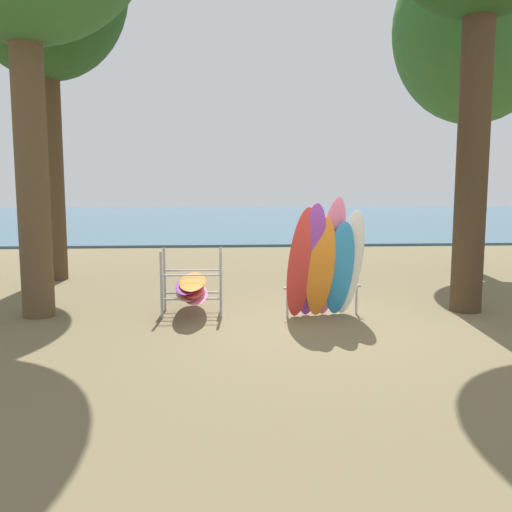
{
  "coord_description": "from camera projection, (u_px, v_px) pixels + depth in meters",
  "views": [
    {
      "loc": [
        -1.72,
        -9.52,
        2.49
      ],
      "look_at": [
        -1.02,
        1.21,
        1.1
      ],
      "focal_mm": 39.47,
      "sensor_mm": 36.0,
      "label": 1
    }
  ],
  "objects": [
    {
      "name": "ground_plane",
      "position": [
        319.0,
        327.0,
        9.85
      ],
      "size": [
        80.0,
        80.0,
        0.0
      ],
      "primitive_type": "plane",
      "color": "brown"
    },
    {
      "name": "lake_water",
      "position": [
        244.0,
        218.0,
        39.93
      ],
      "size": [
        80.0,
        36.0,
        0.1
      ],
      "primitive_type": "cube",
      "color": "#38607A",
      "rests_on": "ground"
    },
    {
      "name": "tree_far_left_back",
      "position": [
        476.0,
        29.0,
        15.53
      ],
      "size": [
        4.56,
        4.56,
        9.39
      ],
      "color": "#42301E",
      "rests_on": "ground"
    },
    {
      "name": "leaning_board_pile",
      "position": [
        325.0,
        264.0,
        10.27
      ],
      "size": [
        1.56,
        0.98,
        2.27
      ],
      "color": "red",
      "rests_on": "ground"
    },
    {
      "name": "board_storage_rack",
      "position": [
        191.0,
        287.0,
        10.75
      ],
      "size": [
        1.15,
        2.13,
        1.25
      ],
      "color": "#9EA0A5",
      "rests_on": "ground"
    }
  ]
}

